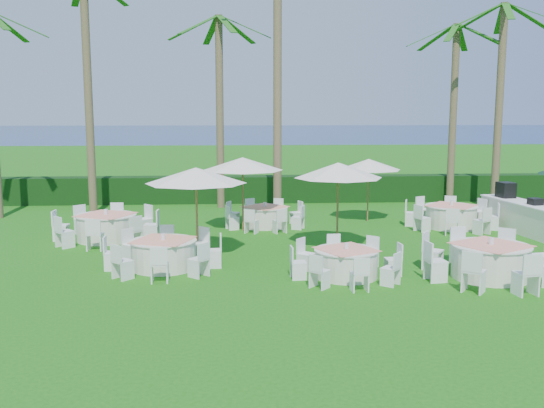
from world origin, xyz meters
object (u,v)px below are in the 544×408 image
(banquet_table_b, at_px, (346,262))
(umbrella_a, at_px, (196,175))
(banquet_table_e, at_px, (265,216))
(banquet_table_f, at_px, (451,216))
(buffet_table, at_px, (526,217))
(banquet_table_c, at_px, (490,260))
(banquet_table_d, at_px, (106,227))
(umbrella_c, at_px, (243,164))
(umbrella_b, at_px, (338,170))
(banquet_table_a, at_px, (164,253))
(umbrella_d, at_px, (369,164))

(banquet_table_b, height_order, umbrella_a, umbrella_a)
(banquet_table_e, relative_size, banquet_table_f, 0.90)
(buffet_table, bearing_deg, banquet_table_c, -123.23)
(umbrella_a, bearing_deg, banquet_table_e, 64.08)
(banquet_table_b, xyz_separation_m, banquet_table_e, (-1.68, 6.84, 0.01))
(banquet_table_f, distance_m, buffet_table, 2.46)
(banquet_table_f, bearing_deg, banquet_table_e, 174.87)
(banquet_table_b, xyz_separation_m, banquet_table_d, (-6.91, 4.87, 0.07))
(banquet_table_e, height_order, banquet_table_f, banquet_table_f)
(banquet_table_e, xyz_separation_m, banquet_table_f, (6.64, -0.60, 0.04))
(banquet_table_b, xyz_separation_m, umbrella_c, (-2.48, 6.19, 1.96))
(banquet_table_d, xyz_separation_m, umbrella_a, (3.06, -2.49, 1.90))
(umbrella_b, height_order, buffet_table, umbrella_b)
(banquet_table_e, xyz_separation_m, umbrella_c, (-0.80, -0.65, 1.95))
(banquet_table_a, relative_size, banquet_table_f, 0.97)
(banquet_table_c, height_order, banquet_table_e, banquet_table_c)
(banquet_table_b, relative_size, buffet_table, 0.62)
(banquet_table_e, xyz_separation_m, umbrella_b, (1.97, -3.80, 2.01))
(umbrella_c, xyz_separation_m, umbrella_d, (4.74, 1.50, -0.18))
(banquet_table_c, xyz_separation_m, buffet_table, (3.61, 5.51, 0.11))
(banquet_table_d, bearing_deg, banquet_table_c, -26.29)
(buffet_table, bearing_deg, umbrella_a, -165.64)
(umbrella_d, relative_size, buffet_table, 0.53)
(banquet_table_a, xyz_separation_m, buffet_table, (11.85, 4.05, 0.15))
(banquet_table_e, distance_m, umbrella_b, 4.73)
(banquet_table_a, bearing_deg, umbrella_d, 43.38)
(banquet_table_b, xyz_separation_m, banquet_table_f, (4.96, 6.24, 0.05))
(banquet_table_b, xyz_separation_m, umbrella_b, (0.29, 3.04, 2.02))
(banquet_table_a, distance_m, buffet_table, 12.52)
(umbrella_d, bearing_deg, banquet_table_d, -162.88)
(banquet_table_a, relative_size, banquet_table_c, 0.90)
(banquet_table_c, xyz_separation_m, banquet_table_d, (-10.48, 5.18, -0.01))
(banquet_table_a, relative_size, banquet_table_e, 1.08)
(umbrella_c, bearing_deg, banquet_table_f, 0.41)
(banquet_table_d, relative_size, umbrella_b, 1.28)
(banquet_table_a, height_order, banquet_table_b, banquet_table_a)
(banquet_table_d, bearing_deg, umbrella_b, -14.25)
(banquet_table_e, height_order, umbrella_c, umbrella_c)
(banquet_table_a, distance_m, banquet_table_d, 4.34)
(umbrella_b, relative_size, buffet_table, 0.58)
(banquet_table_a, relative_size, umbrella_b, 1.17)
(banquet_table_e, distance_m, umbrella_d, 4.40)
(banquet_table_b, height_order, banquet_table_c, banquet_table_c)
(banquet_table_b, distance_m, umbrella_b, 3.66)
(banquet_table_d, height_order, umbrella_c, umbrella_c)
(banquet_table_a, height_order, umbrella_d, umbrella_d)
(umbrella_a, xyz_separation_m, umbrella_c, (1.37, 3.81, -0.01))
(umbrella_a, bearing_deg, banquet_table_d, 140.85)
(banquet_table_c, distance_m, banquet_table_d, 11.69)
(banquet_table_d, height_order, banquet_table_e, banquet_table_d)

